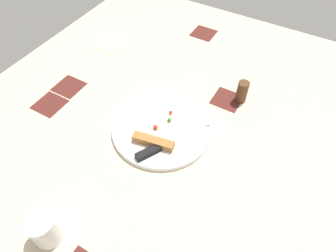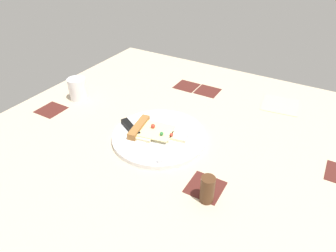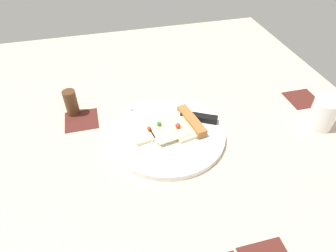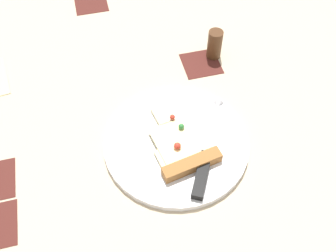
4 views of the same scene
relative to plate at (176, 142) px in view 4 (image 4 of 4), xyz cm
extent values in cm
cube|color=#C6B293|center=(-7.75, 2.51, -2.25)|extent=(130.31, 130.31, 3.00)
cube|color=#4C1E19|center=(-52.18, -11.15, -0.85)|extent=(9.00, 9.00, 0.20)
cube|color=#4C1E19|center=(-21.46, 12.03, -0.85)|extent=(9.00, 9.00, 0.20)
cylinder|color=silver|center=(0.00, 0.00, 0.00)|extent=(29.87, 29.87, 1.50)
cube|color=beige|center=(3.93, 0.73, 1.25)|extent=(7.91, 11.91, 1.00)
cube|color=beige|center=(-1.47, -0.27, 1.25)|extent=(6.82, 8.10, 1.00)
cube|color=beige|center=(-6.39, -1.19, 1.25)|extent=(5.77, 4.49, 1.00)
cube|color=#F2E099|center=(0.98, 0.18, 1.90)|extent=(11.51, 10.87, 0.30)
cube|color=#9E6633|center=(6.88, 1.28, 1.85)|extent=(4.75, 12.27, 2.20)
sphere|color=red|center=(2.64, -0.53, 2.74)|extent=(1.38, 1.38, 1.38)
sphere|color=red|center=(-4.64, 0.36, 2.60)|extent=(1.11, 1.11, 1.11)
sphere|color=#2D7A38|center=(-1.80, 1.50, 2.64)|extent=(1.17, 1.17, 1.17)
cube|color=silver|center=(-1.23, 8.29, 0.90)|extent=(11.52, 7.43, 0.30)
cone|color=silver|center=(-6.52, 11.12, 0.90)|extent=(2.71, 2.71, 2.00)
cube|color=black|center=(9.34, 2.62, 1.55)|extent=(9.85, 6.66, 1.60)
cylinder|color=#4C2D19|center=(-23.42, 15.79, 2.99)|extent=(3.53, 3.53, 7.48)
camera|label=1|loc=(49.28, 30.52, 69.80)|focal=32.48mm
camera|label=2|loc=(-40.16, 63.24, 55.83)|focal=31.39mm
camera|label=3|loc=(-13.72, -53.80, 52.08)|focal=31.42mm
camera|label=4|loc=(41.41, -12.17, 64.16)|focal=40.04mm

